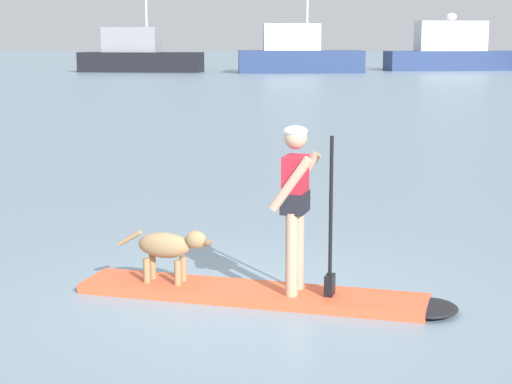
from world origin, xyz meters
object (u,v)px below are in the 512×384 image
object	(u,v)px
person_paddler	(297,197)
dog	(169,247)
moored_boat_far_starboard	(138,55)
paddleboard	(273,295)
moored_boat_starboard	(458,52)
moored_boat_port	(298,54)

from	to	relation	value
person_paddler	dog	world-z (taller)	person_paddler
moored_boat_far_starboard	paddleboard	bearing A→B (deg)	-78.35
paddleboard	moored_boat_starboard	xyz separation A→B (m)	(13.54, 66.38, 1.47)
person_paddler	moored_boat_starboard	bearing A→B (deg)	78.67
paddleboard	moored_boat_far_starboard	world-z (taller)	moored_boat_far_starboard
person_paddler	moored_boat_far_starboard	size ratio (longest dim) A/B	0.15
moored_boat_port	moored_boat_starboard	bearing A→B (deg)	23.75
paddleboard	moored_boat_port	bearing A→B (deg)	89.90
dog	moored_boat_starboard	size ratio (longest dim) A/B	0.08
person_paddler	moored_boat_starboard	world-z (taller)	moored_boat_starboard
dog	person_paddler	bearing A→B (deg)	-13.02
moored_boat_starboard	moored_boat_far_starboard	bearing A→B (deg)	-169.33
paddleboard	moored_boat_starboard	world-z (taller)	moored_boat_starboard
moored_boat_far_starboard	moored_boat_port	bearing A→B (deg)	-4.35
moored_boat_far_starboard	moored_boat_port	distance (m)	12.81
moored_boat_far_starboard	moored_boat_port	size ratio (longest dim) A/B	1.12
person_paddler	moored_boat_far_starboard	distance (m)	62.83
dog	moored_boat_port	size ratio (longest dim) A/B	0.10
dog	moored_boat_far_starboard	size ratio (longest dim) A/B	0.09
moored_boat_far_starboard	moored_boat_starboard	xyz separation A→B (m)	(26.20, 4.94, 0.18)
paddleboard	moored_boat_far_starboard	bearing A→B (deg)	101.65
person_paddler	dog	bearing A→B (deg)	166.98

